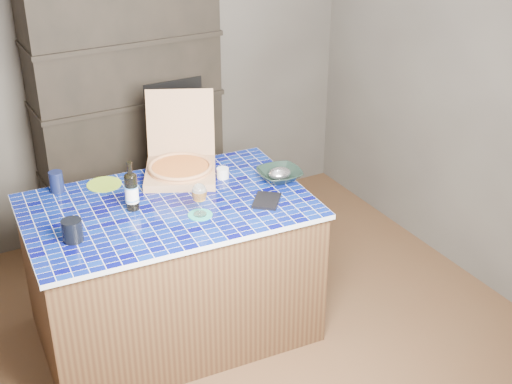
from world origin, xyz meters
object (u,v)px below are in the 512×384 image
kitchen_island (172,269)px  dvd_case (267,201)px  wine_glass (199,194)px  mead_bottle (131,191)px  pizza_box (180,165)px  bowl (280,175)px

kitchen_island → dvd_case: (0.48, -0.23, 0.42)m
kitchen_island → wine_glass: 0.59m
mead_bottle → dvd_case: mead_bottle is taller
mead_bottle → wine_glass: 0.37m
pizza_box → bowl: 0.58m
kitchen_island → wine_glass: wine_glass is taller
mead_bottle → bowl: size_ratio=1.12×
kitchen_island → bowl: size_ratio=6.40×
pizza_box → mead_bottle: bearing=-120.7°
kitchen_island → mead_bottle: (-0.18, 0.04, 0.52)m
pizza_box → dvd_case: bearing=-37.3°
mead_bottle → bowl: 0.87m
kitchen_island → dvd_case: size_ratio=8.46×
dvd_case → bowl: 0.28m
bowl → dvd_case: bearing=-134.6°
pizza_box → wine_glass: pizza_box is taller
pizza_box → wine_glass: bearing=-76.6°
dvd_case → bowl: size_ratio=0.76×
kitchen_island → dvd_case: dvd_case is taller
mead_bottle → dvd_case: (0.66, -0.27, -0.10)m
dvd_case → kitchen_island: bearing=-165.5°
bowl → mead_bottle: bearing=175.3°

